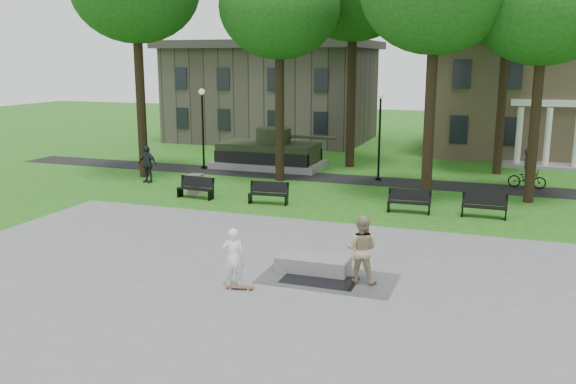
{
  "coord_description": "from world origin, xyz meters",
  "views": [
    {
      "loc": [
        6.73,
        -19.76,
        6.37
      ],
      "look_at": [
        -0.93,
        1.76,
        1.4
      ],
      "focal_mm": 38.0,
      "sensor_mm": 36.0,
      "label": 1
    }
  ],
  "objects_px": {
    "concrete_block": "(313,264)",
    "cyclist": "(528,172)",
    "park_bench_0": "(196,187)",
    "trash_bin": "(196,184)",
    "friend_watching": "(361,249)",
    "skateboarder": "(233,258)"
  },
  "relations": [
    {
      "from": "friend_watching",
      "to": "cyclist",
      "type": "bearing_deg",
      "value": -106.49
    },
    {
      "from": "park_bench_0",
      "to": "trash_bin",
      "type": "xyz_separation_m",
      "value": [
        -0.43,
        0.76,
        -0.04
      ]
    },
    {
      "from": "park_bench_0",
      "to": "trash_bin",
      "type": "height_order",
      "value": "park_bench_0"
    },
    {
      "from": "concrete_block",
      "to": "cyclist",
      "type": "relative_size",
      "value": 1.07
    },
    {
      "from": "skateboarder",
      "to": "park_bench_0",
      "type": "distance_m",
      "value": 11.86
    },
    {
      "from": "friend_watching",
      "to": "trash_bin",
      "type": "height_order",
      "value": "friend_watching"
    },
    {
      "from": "skateboarder",
      "to": "trash_bin",
      "type": "distance_m",
      "value": 12.74
    },
    {
      "from": "concrete_block",
      "to": "cyclist",
      "type": "xyz_separation_m",
      "value": [
        6.5,
        15.55,
        0.59
      ]
    },
    {
      "from": "skateboarder",
      "to": "friend_watching",
      "type": "height_order",
      "value": "friend_watching"
    },
    {
      "from": "cyclist",
      "to": "concrete_block",
      "type": "bearing_deg",
      "value": 162.48
    },
    {
      "from": "friend_watching",
      "to": "park_bench_0",
      "type": "height_order",
      "value": "friend_watching"
    },
    {
      "from": "concrete_block",
      "to": "friend_watching",
      "type": "distance_m",
      "value": 1.82
    },
    {
      "from": "trash_bin",
      "to": "skateboarder",
      "type": "bearing_deg",
      "value": -57.17
    },
    {
      "from": "friend_watching",
      "to": "trash_bin",
      "type": "distance_m",
      "value": 13.72
    },
    {
      "from": "cyclist",
      "to": "trash_bin",
      "type": "distance_m",
      "value": 16.65
    },
    {
      "from": "skateboarder",
      "to": "friend_watching",
      "type": "bearing_deg",
      "value": -179.68
    },
    {
      "from": "friend_watching",
      "to": "cyclist",
      "type": "xyz_separation_m",
      "value": [
        4.92,
        16.0,
        -0.18
      ]
    },
    {
      "from": "friend_watching",
      "to": "trash_bin",
      "type": "xyz_separation_m",
      "value": [
        -10.24,
        9.11,
        -0.53
      ]
    },
    {
      "from": "friend_watching",
      "to": "cyclist",
      "type": "distance_m",
      "value": 16.74
    },
    {
      "from": "concrete_block",
      "to": "trash_bin",
      "type": "xyz_separation_m",
      "value": [
        -8.65,
        8.66,
        0.24
      ]
    },
    {
      "from": "cyclist",
      "to": "friend_watching",
      "type": "bearing_deg",
      "value": 168.09
    },
    {
      "from": "skateboarder",
      "to": "trash_bin",
      "type": "relative_size",
      "value": 1.8
    }
  ]
}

